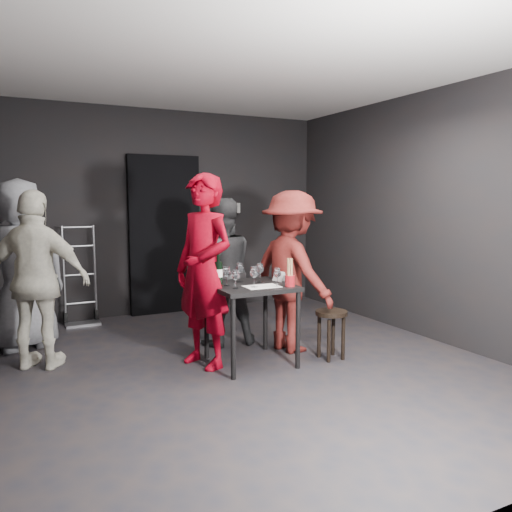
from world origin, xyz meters
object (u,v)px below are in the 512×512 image
stool (331,322)px  bystander_grey (21,251)px  bystander_cream (37,273)px  woman_black (221,270)px  tasting_table (251,295)px  man_maroon (292,265)px  server_red (204,253)px  wine_bottle (218,273)px  hand_truck (81,306)px  breadstick_cup (290,273)px

stool → bystander_grey: bystander_grey is taller
bystander_cream → woman_black: bearing=-151.5°
tasting_table → man_maroon: (0.55, 0.20, 0.22)m
server_red → bystander_grey: size_ratio=1.03×
wine_bottle → stool: bearing=-13.5°
hand_truck → tasting_table: size_ratio=1.61×
stool → bystander_cream: size_ratio=0.27×
hand_truck → stool: 3.17m
man_maroon → wine_bottle: size_ratio=5.47×
stool → bystander_cream: (-2.52, 0.96, 0.52)m
stool → woman_black: 1.27m
woman_black → breadstick_cup: (0.28, -0.95, 0.08)m
stool → server_red: server_red is taller
woman_black → bystander_cream: 1.77m
tasting_table → bystander_cream: (-1.77, 0.74, 0.23)m
stool → bystander_grey: 3.19m
breadstick_cup → bystander_grey: bearing=141.8°
man_maroon → wine_bottle: 0.88m
stool → man_maroon: man_maroon is taller
hand_truck → server_red: 2.41m
hand_truck → bystander_grey: size_ratio=0.60×
woman_black → server_red: bearing=61.6°
stool → breadstick_cup: bearing=-177.4°
server_red → stool: bearing=49.7°
server_red → man_maroon: bearing=70.5°
woman_black → wine_bottle: (-0.30, -0.67, 0.08)m
tasting_table → man_maroon: size_ratio=0.43×
bystander_grey → wine_bottle: 2.13m
server_red → breadstick_cup: 0.80m
wine_bottle → breadstick_cup: (0.58, -0.28, 0.00)m
stool → bystander_cream: bearing=159.2°
stool → wine_bottle: 1.20m
hand_truck → woman_black: (1.22, -1.55, 0.57)m
man_maroon → bystander_grey: bystander_grey is taller
hand_truck → tasting_table: hand_truck is taller
hand_truck → bystander_cream: 1.74m
woman_black → bystander_cream: (-1.76, 0.04, 0.08)m
tasting_table → server_red: 0.58m
hand_truck → tasting_table: bearing=-61.9°
bystander_grey → breadstick_cup: (2.16, -1.70, -0.13)m
bystander_grey → wine_bottle: bearing=127.6°
stool → bystander_grey: bearing=147.5°
woman_black → bystander_grey: size_ratio=0.79×
stool → tasting_table: bearing=163.3°
hand_truck → man_maroon: man_maroon is taller
bystander_grey → wine_bottle: size_ratio=6.34×
tasting_table → breadstick_cup: breadstick_cup is taller
hand_truck → woman_black: woman_black is taller
tasting_table → wine_bottle: wine_bottle is taller
tasting_table → bystander_grey: (-1.88, 1.45, 0.36)m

